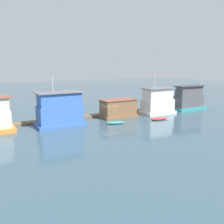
{
  "coord_description": "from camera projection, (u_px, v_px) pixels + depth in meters",
  "views": [
    {
      "loc": [
        -20.44,
        -37.07,
        9.41
      ],
      "look_at": [
        0.0,
        -1.0,
        1.4
      ],
      "focal_mm": 40.0,
      "sensor_mm": 36.0,
      "label": 1
    }
  ],
  "objects": [
    {
      "name": "ground_plane",
      "position": [
        109.0,
        119.0,
        43.35
      ],
      "size": [
        200.0,
        200.0,
        0.0
      ],
      "primitive_type": "plane",
      "color": "#385160"
    },
    {
      "name": "dinghy_teal",
      "position": [
        115.0,
        123.0,
        39.84
      ],
      "size": [
        3.12,
        1.99,
        0.38
      ],
      "color": "teal",
      "rests_on": "ground_plane"
    },
    {
      "name": "houseboat_teal",
      "position": [
        189.0,
        99.0,
        52.28
      ],
      "size": [
        7.29,
        3.56,
        4.98
      ],
      "color": "teal",
      "rests_on": "ground_plane"
    },
    {
      "name": "dinghy_red",
      "position": [
        159.0,
        118.0,
        42.75
      ],
      "size": [
        3.51,
        1.67,
        0.41
      ],
      "color": "red",
      "rests_on": "ground_plane"
    },
    {
      "name": "dock_walkway",
      "position": [
        100.0,
        115.0,
        46.17
      ],
      "size": [
        51.0,
        1.62,
        0.3
      ],
      "primitive_type": "cube",
      "color": "brown",
      "rests_on": "ground_plane"
    },
    {
      "name": "houseboat_white",
      "position": [
        158.0,
        102.0,
        47.59
      ],
      "size": [
        6.41,
        3.83,
        8.0
      ],
      "color": "white",
      "rests_on": "ground_plane"
    },
    {
      "name": "houseboat_blue",
      "position": [
        60.0,
        110.0,
        38.14
      ],
      "size": [
        7.32,
        3.97,
        7.76
      ],
      "color": "#3866B7",
      "rests_on": "ground_plane"
    },
    {
      "name": "houseboat_brown",
      "position": [
        118.0,
        109.0,
        44.48
      ],
      "size": [
        6.53,
        3.52,
        3.26
      ],
      "color": "brown",
      "rests_on": "ground_plane"
    }
  ]
}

